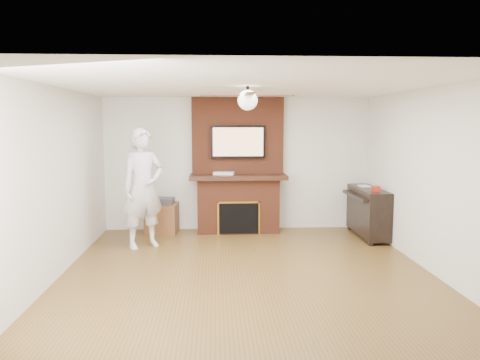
{
  "coord_description": "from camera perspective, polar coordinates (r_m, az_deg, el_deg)",
  "views": [
    {
      "loc": [
        -0.43,
        -6.09,
        2.04
      ],
      "look_at": [
        -0.05,
        0.9,
        1.17
      ],
      "focal_mm": 35.0,
      "sensor_mm": 36.0,
      "label": 1
    }
  ],
  "objects": [
    {
      "name": "candle_blue",
      "position": [
        8.72,
        1.56,
        -6.21
      ],
      "size": [
        0.05,
        0.05,
        0.07
      ],
      "primitive_type": "cylinder",
      "color": "#323E96",
      "rests_on": "ground"
    },
    {
      "name": "candle_green",
      "position": [
        8.64,
        0.32,
        -6.24
      ],
      "size": [
        0.07,
        0.07,
        0.1
      ],
      "primitive_type": "cylinder",
      "color": "#35702C",
      "rests_on": "ground"
    },
    {
      "name": "ceiling_fan",
      "position": [
        6.11,
        0.94,
        9.81
      ],
      "size": [
        1.21,
        1.21,
        0.31
      ],
      "color": "black",
      "rests_on": "room_shell"
    },
    {
      "name": "piano",
      "position": [
        8.64,
        15.3,
        -3.66
      ],
      "size": [
        0.49,
        1.34,
        0.96
      ],
      "rotation": [
        0.0,
        0.0,
        0.0
      ],
      "color": "black",
      "rests_on": "ground"
    },
    {
      "name": "room_shell",
      "position": [
        6.16,
        0.92,
        -0.29
      ],
      "size": [
        5.36,
        5.86,
        2.86
      ],
      "color": "#553B19",
      "rests_on": "ground"
    },
    {
      "name": "side_table",
      "position": [
        8.8,
        -9.5,
        -4.44
      ],
      "size": [
        0.6,
        0.6,
        0.65
      ],
      "rotation": [
        0.0,
        0.0,
        -0.08
      ],
      "color": "brown",
      "rests_on": "ground"
    },
    {
      "name": "candle_cream",
      "position": [
        8.71,
        0.46,
        -6.11
      ],
      "size": [
        0.08,
        0.08,
        0.11
      ],
      "primitive_type": "cylinder",
      "color": "beige",
      "rests_on": "ground"
    },
    {
      "name": "fireplace",
      "position": [
        8.71,
        -0.26,
        0.19
      ],
      "size": [
        1.78,
        0.64,
        2.5
      ],
      "color": "brown",
      "rests_on": "ground"
    },
    {
      "name": "cable_box",
      "position": [
        8.59,
        -1.97,
        0.83
      ],
      "size": [
        0.4,
        0.28,
        0.05
      ],
      "primitive_type": "cube",
      "rotation": [
        0.0,
        0.0,
        -0.22
      ],
      "color": "silver",
      "rests_on": "fireplace"
    },
    {
      "name": "person",
      "position": [
        7.73,
        -11.72,
        -0.98
      ],
      "size": [
        0.86,
        0.79,
        1.95
      ],
      "primitive_type": "imported",
      "rotation": [
        0.0,
        0.0,
        0.56
      ],
      "color": "silver",
      "rests_on": "ground"
    },
    {
      "name": "tv",
      "position": [
        8.61,
        -0.24,
        4.68
      ],
      "size": [
        1.0,
        0.08,
        0.6
      ],
      "color": "black",
      "rests_on": "fireplace"
    },
    {
      "name": "candle_orange",
      "position": [
        8.65,
        -1.29,
        -6.18
      ],
      "size": [
        0.07,
        0.07,
        0.11
      ],
      "primitive_type": "cylinder",
      "color": "#F14A1C",
      "rests_on": "ground"
    }
  ]
}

